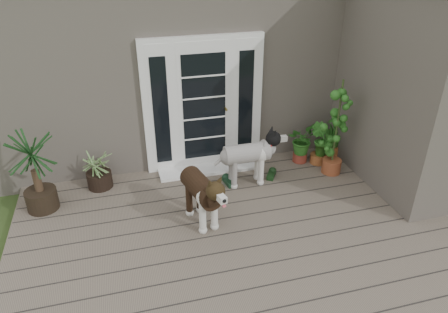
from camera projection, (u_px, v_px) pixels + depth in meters
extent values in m
cube|color=#6B5B4C|center=(260.00, 249.00, 5.26)|extent=(6.20, 4.60, 0.12)
cube|color=#665E54|center=(190.00, 50.00, 8.15)|extent=(7.40, 4.00, 3.10)
cube|color=#665E54|center=(424.00, 88.00, 6.16)|extent=(1.60, 2.40, 3.10)
cube|color=white|center=(204.00, 105.00, 6.54)|extent=(1.90, 0.14, 2.15)
cube|color=white|center=(208.00, 169.00, 6.87)|extent=(1.60, 0.40, 0.05)
imported|color=#1B6121|center=(301.00, 145.00, 7.01)|extent=(0.66, 0.66, 0.60)
imported|color=#1A5D1C|center=(319.00, 149.00, 6.98)|extent=(0.48, 0.48, 0.51)
imported|color=#205317|center=(333.00, 137.00, 7.26)|extent=(0.57, 0.57, 0.63)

